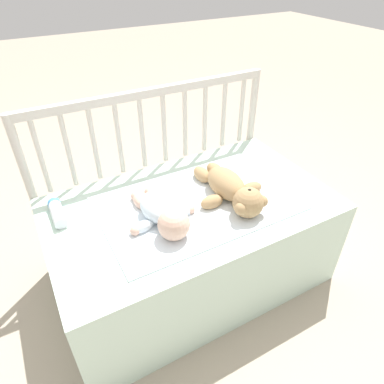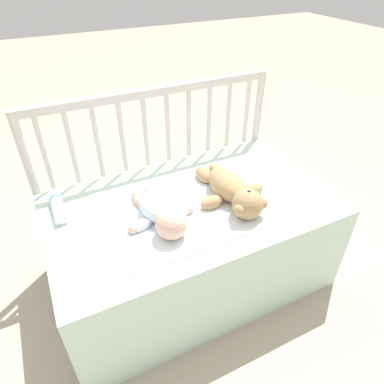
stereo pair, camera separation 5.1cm
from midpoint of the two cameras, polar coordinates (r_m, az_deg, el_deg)
The scene contains 7 objects.
ground_plane at distance 1.74m, azimuth 0.79°, elevation -13.58°, with size 12.00×12.00×0.00m, color tan.
crib_mattress at distance 1.58m, azimuth 0.86°, elevation -8.30°, with size 1.18×0.70×0.45m.
crib_rail at distance 1.65m, azimuth -4.93°, elevation 8.95°, with size 1.18×0.04×0.82m.
blanket at distance 1.42m, azimuth 1.87°, elevation -1.90°, with size 0.79×0.51×0.01m.
teddy_bear at distance 1.43m, azimuth 7.63°, elevation 0.35°, with size 0.30×0.42×0.13m.
baby at distance 1.31m, azimuth -4.17°, elevation -3.31°, with size 0.28×0.36×0.12m.
baby_bottle at distance 1.46m, azimuth -20.50°, elevation -2.44°, with size 0.05×0.18×0.05m.
Camera 2 is at (-0.49, -1.01, 1.32)m, focal length 32.00 mm.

